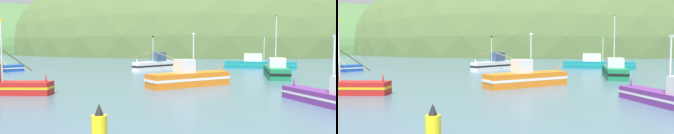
{
  "view_description": "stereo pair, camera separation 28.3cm",
  "coord_description": "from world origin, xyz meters",
  "views": [
    {
      "loc": [
        3.88,
        -11.64,
        4.19
      ],
      "look_at": [
        5.01,
        29.04,
        1.4
      ],
      "focal_mm": 35.69,
      "sensor_mm": 36.0,
      "label": 1
    },
    {
      "loc": [
        4.17,
        -11.65,
        4.19
      ],
      "look_at": [
        5.01,
        29.04,
        1.4
      ],
      "focal_mm": 35.69,
      "sensor_mm": 36.0,
      "label": 2
    }
  ],
  "objects": [
    {
      "name": "channel_buoy",
      "position": [
        1.35,
        2.38,
        0.7
      ],
      "size": [
        0.66,
        0.66,
        1.68
      ],
      "color": "yellow",
      "rests_on": "ground"
    },
    {
      "name": "hill_mid_left",
      "position": [
        29.6,
        157.8,
        0.0
      ],
      "size": [
        191.85,
        153.48,
        96.32
      ],
      "primitive_type": "ellipsoid",
      "color": "#516B38",
      "rests_on": "ground"
    },
    {
      "name": "fishing_boat_green",
      "position": [
        18.77,
        30.22,
        0.84
      ],
      "size": [
        4.74,
        10.66,
        7.99
      ],
      "rotation": [
        0.0,
        0.0,
        1.33
      ],
      "color": "#197A47",
      "rests_on": "ground"
    },
    {
      "name": "fishing_boat_white",
      "position": [
        3.21,
        41.13,
        0.96
      ],
      "size": [
        7.98,
        7.76,
        5.45
      ],
      "rotation": [
        0.0,
        0.0,
        3.94
      ],
      "color": "white",
      "rests_on": "ground"
    },
    {
      "name": "fishing_boat_teal",
      "position": [
        21.16,
        45.5,
        0.84
      ],
      "size": [
        12.09,
        5.57,
        5.63
      ],
      "rotation": [
        0.0,
        0.0,
        5.99
      ],
      "color": "#147F84",
      "rests_on": "ground"
    },
    {
      "name": "fishing_boat_orange",
      "position": [
        6.84,
        21.27,
        0.83
      ],
      "size": [
        8.79,
        6.49,
        5.32
      ],
      "rotation": [
        0.0,
        0.0,
        0.54
      ],
      "color": "orange",
      "rests_on": "ground"
    },
    {
      "name": "hill_far_center",
      "position": [
        -81.74,
        186.83,
        0.0
      ],
      "size": [
        187.41,
        149.92,
        53.54
      ],
      "primitive_type": "ellipsoid",
      "color": "#47703D",
      "rests_on": "ground"
    }
  ]
}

